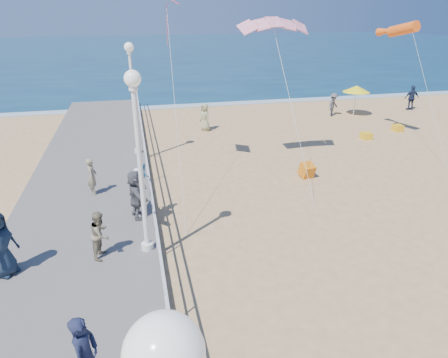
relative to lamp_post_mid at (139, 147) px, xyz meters
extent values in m
plane|color=tan|center=(5.35, 0.00, -3.66)|extent=(160.00, 160.00, 0.00)
cube|color=#0C314A|center=(5.35, 65.00, -3.65)|extent=(160.00, 90.00, 0.05)
cube|color=silver|center=(5.35, 20.50, -3.63)|extent=(160.00, 1.20, 0.04)
cube|color=slate|center=(-2.15, 0.00, -3.46)|extent=(5.00, 44.00, 0.40)
cube|color=white|center=(0.30, 0.00, -2.21)|extent=(0.05, 42.00, 0.06)
cube|color=white|center=(0.30, 0.00, -2.71)|extent=(0.05, 42.00, 0.04)
sphere|color=white|center=(0.00, -9.00, 1.84)|extent=(0.44, 0.44, 0.44)
cylinder|color=white|center=(0.00, 0.00, -3.16)|extent=(0.36, 0.36, 0.20)
cylinder|color=white|center=(0.00, 0.00, -0.81)|extent=(0.14, 0.14, 4.70)
sphere|color=white|center=(0.00, 0.00, 1.84)|extent=(0.44, 0.44, 0.44)
cylinder|color=white|center=(0.00, 9.00, -3.16)|extent=(0.36, 0.36, 0.20)
cylinder|color=white|center=(0.00, 9.00, -0.81)|extent=(0.14, 0.14, 4.70)
sphere|color=white|center=(0.00, 9.00, 1.84)|extent=(0.44, 0.44, 0.44)
imported|color=white|center=(-0.05, 2.55, -2.43)|extent=(0.49, 0.66, 1.67)
imported|color=#327CBB|center=(0.10, 2.70, -1.96)|extent=(0.41, 0.49, 0.90)
imported|color=#181D36|center=(-1.29, -4.77, -2.37)|extent=(0.61, 0.75, 1.79)
imported|color=#807458|center=(-1.29, -0.07, -2.54)|extent=(0.75, 0.84, 1.45)
imported|color=#192638|center=(-3.84, -0.38, -2.32)|extent=(0.99, 1.10, 1.89)
imported|color=#5B5B60|center=(-0.22, 2.10, -2.38)|extent=(0.83, 1.70, 1.75)
imported|color=gray|center=(-1.84, 4.44, -2.53)|extent=(0.39, 0.56, 1.47)
imported|color=#4F5054|center=(13.82, 15.06, -2.84)|extent=(1.21, 1.12, 1.63)
imported|color=#1C243E|center=(20.41, 15.41, -2.74)|extent=(1.12, 0.57, 1.84)
imported|color=tan|center=(4.27, 13.48, -2.80)|extent=(0.81, 0.98, 1.71)
cube|color=#D9440C|center=(7.39, 4.94, -3.36)|extent=(0.68, 0.80, 0.74)
cylinder|color=white|center=(15.35, 14.81, -2.76)|extent=(0.05, 0.05, 1.80)
cone|color=yellow|center=(15.35, 14.81, -1.75)|extent=(1.90, 1.90, 0.45)
cube|color=yellow|center=(16.04, 10.63, -3.46)|extent=(0.55, 0.55, 0.40)
cube|color=yellow|center=(13.21, 9.59, -3.46)|extent=(0.55, 0.55, 0.40)
cylinder|color=#FD5E15|center=(14.02, 8.92, 2.46)|extent=(1.06, 2.96, 1.14)
camera|label=1|loc=(-0.04, -10.58, 3.50)|focal=32.00mm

